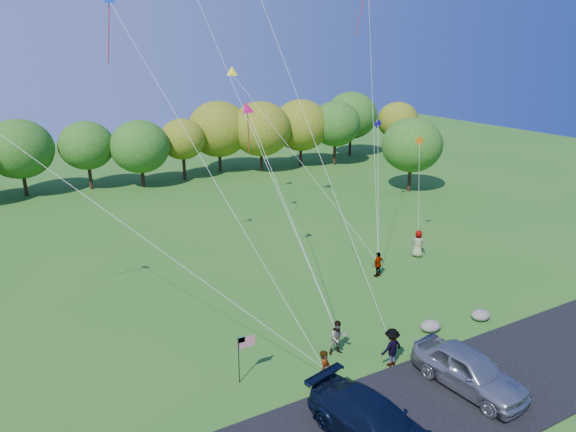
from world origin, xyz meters
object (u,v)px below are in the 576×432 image
object	(u,v)px
minivan_navy	(374,422)
flyer_e	(418,244)
minivan_silver	(469,370)
flyer_c	(392,347)
flyer_b	(338,338)
flyer_d	(378,264)
flyer_a	(325,370)

from	to	relation	value
minivan_navy	flyer_e	world-z (taller)	flyer_e
minivan_silver	flyer_c	world-z (taller)	flyer_c
flyer_b	flyer_c	distance (m)	2.53
minivan_silver	flyer_d	bearing A→B (deg)	64.00
flyer_e	minivan_silver	bearing A→B (deg)	104.08
flyer_d	flyer_e	xyz separation A→B (m)	(4.49, 1.28, 0.13)
minivan_navy	flyer_a	xyz separation A→B (m)	(0.09, 3.48, 0.07)
flyer_e	minivan_navy	bearing A→B (deg)	91.09
flyer_b	flyer_d	xyz separation A→B (m)	(7.16, 6.03, -0.04)
minivan_navy	flyer_c	bearing A→B (deg)	30.75
flyer_a	flyer_b	bearing A→B (deg)	2.25
minivan_silver	flyer_b	bearing A→B (deg)	117.95
flyer_b	flyer_e	size ratio (longest dim) A/B	0.90
flyer_a	flyer_d	size ratio (longest dim) A/B	1.12
flyer_a	flyer_e	xyz separation A→B (m)	(13.65, 9.25, 0.03)
minivan_silver	flyer_e	xyz separation A→B (m)	(8.27, 12.17, 0.03)
flyer_c	flyer_b	bearing A→B (deg)	-54.10
minivan_silver	flyer_e	distance (m)	14.71
flyer_d	flyer_e	distance (m)	4.67
flyer_a	flyer_d	distance (m)	12.14
flyer_c	flyer_d	bearing A→B (deg)	-128.70
minivan_navy	flyer_b	size ratio (longest dim) A/B	3.20
flyer_b	flyer_d	bearing A→B (deg)	51.33
minivan_silver	flyer_d	size ratio (longest dim) A/B	3.07
minivan_navy	flyer_e	size ratio (longest dim) A/B	2.89
minivan_navy	flyer_e	bearing A→B (deg)	30.34
minivan_navy	flyer_c	world-z (taller)	flyer_c
minivan_navy	flyer_b	bearing A→B (deg)	56.48
minivan_silver	flyer_a	xyz separation A→B (m)	(-5.38, 2.92, 0.00)
minivan_navy	flyer_e	xyz separation A→B (m)	(13.74, 12.73, 0.10)
flyer_a	flyer_e	world-z (taller)	flyer_e
flyer_b	flyer_c	bearing A→B (deg)	-38.98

